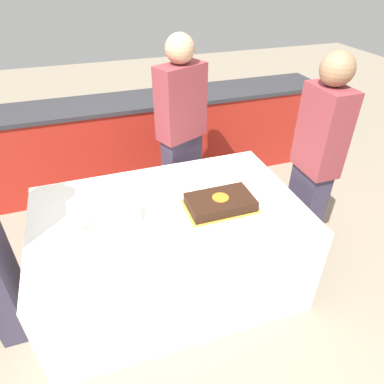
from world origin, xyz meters
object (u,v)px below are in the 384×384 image
Objects in this scene: person_cutting_cake at (181,135)px; plate_stack at (123,213)px; wine_glass at (75,218)px; cake at (220,202)px; person_seated_right at (315,164)px.

plate_stack is at bearing 28.06° from person_cutting_cake.
cake is at bearing -1.80° from wine_glass.
person_cutting_cake is 1.01× the size of person_seated_right.
wine_glass is 1.25m from person_cutting_cake.
cake is 0.79m from person_seated_right.
person_seated_right reaches higher than cake.
person_cutting_cake is (0.63, 0.79, 0.09)m from plate_stack.
person_cutting_cake is at bearing 90.00° from cake.
plate_stack is 0.14× the size of person_seated_right.
wine_glass reaches higher than cake.
plate_stack is at bearing 10.01° from wine_glass.
person_seated_right is (1.69, 0.06, 0.02)m from wine_glass.
person_cutting_cake reaches higher than plate_stack.
person_seated_right reaches higher than plate_stack.
wine_glass is at bearing -169.99° from plate_stack.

